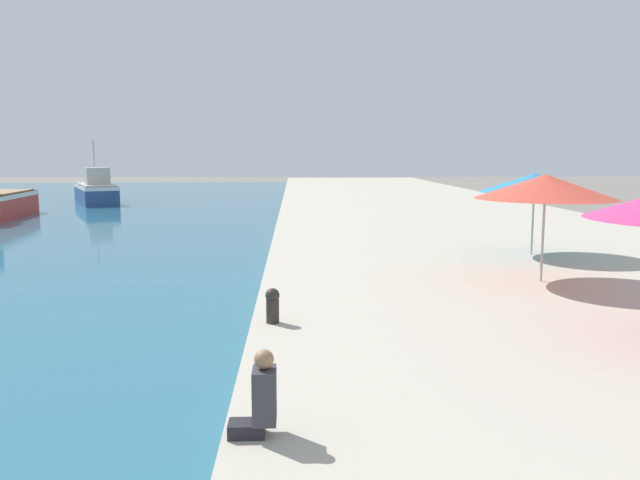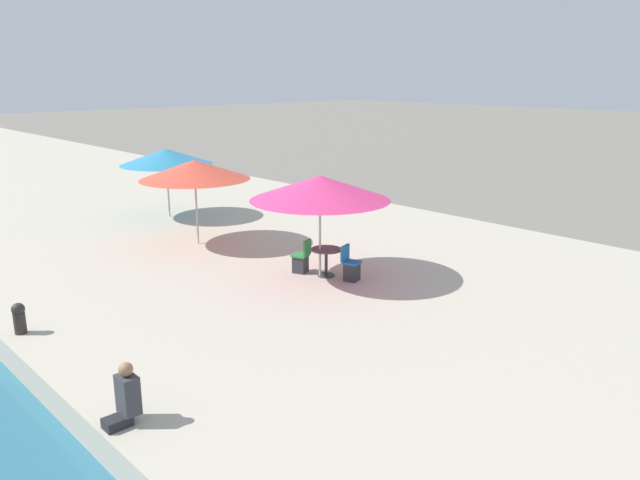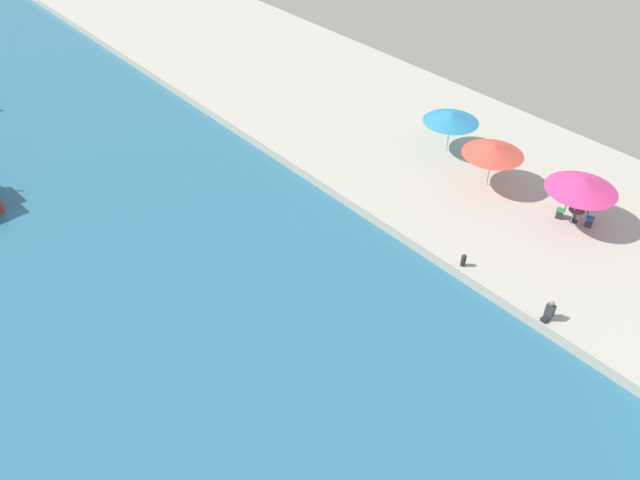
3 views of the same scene
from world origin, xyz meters
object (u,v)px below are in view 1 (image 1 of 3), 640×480
object	(u,v)px
fishing_boat_mid	(96,191)
cafe_umbrella_striped	(535,183)
person_at_quay	(261,398)
cafe_umbrella_white	(545,187)
mooring_bollard	(273,304)

from	to	relation	value
fishing_boat_mid	cafe_umbrella_striped	world-z (taller)	fishing_boat_mid
person_at_quay	cafe_umbrella_striped	bearing A→B (deg)	57.70
cafe_umbrella_white	mooring_bollard	size ratio (longest dim) A/B	5.14
fishing_boat_mid	mooring_bollard	world-z (taller)	fishing_boat_mid
mooring_bollard	cafe_umbrella_striped	bearing A→B (deg)	44.25
cafe_umbrella_striped	mooring_bollard	world-z (taller)	cafe_umbrella_striped
person_at_quay	mooring_bollard	xyz separation A→B (m)	(-0.03, 4.66, -0.09)
cafe_umbrella_striped	person_at_quay	world-z (taller)	cafe_umbrella_striped
cafe_umbrella_striped	person_at_quay	size ratio (longest dim) A/B	3.37
fishing_boat_mid	person_at_quay	bearing A→B (deg)	-94.73
fishing_boat_mid	cafe_umbrella_white	distance (m)	38.16
cafe_umbrella_striped	mooring_bollard	distance (m)	10.98
person_at_quay	mooring_bollard	bearing A→B (deg)	90.38
mooring_bollard	cafe_umbrella_white	bearing A→B (deg)	28.71
cafe_umbrella_white	mooring_bollard	distance (m)	7.61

